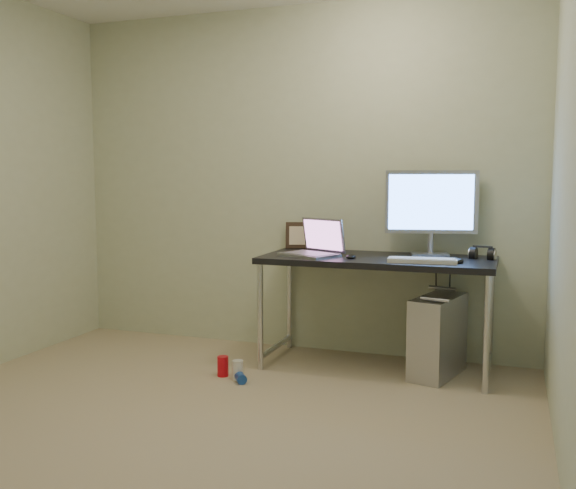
# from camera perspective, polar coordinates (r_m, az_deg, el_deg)

# --- Properties ---
(floor) EXTENTS (3.50, 3.50, 0.00)m
(floor) POSITION_cam_1_polar(r_m,az_deg,el_deg) (3.38, -9.46, -16.24)
(floor) COLOR tan
(floor) RESTS_ON ground
(wall_back) EXTENTS (3.50, 0.02, 2.50)m
(wall_back) POSITION_cam_1_polar(r_m,az_deg,el_deg) (4.73, 0.62, 5.73)
(wall_back) COLOR beige
(wall_back) RESTS_ON ground
(wall_right) EXTENTS (0.02, 3.50, 2.50)m
(wall_right) POSITION_cam_1_polar(r_m,az_deg,el_deg) (2.74, 24.17, 4.94)
(wall_right) COLOR beige
(wall_right) RESTS_ON ground
(desk) EXTENTS (1.51, 0.66, 0.75)m
(desk) POSITION_cam_1_polar(r_m,az_deg,el_deg) (4.28, 7.91, -2.20)
(desk) COLOR black
(desk) RESTS_ON ground
(tower_computer) EXTENTS (0.34, 0.53, 0.55)m
(tower_computer) POSITION_cam_1_polar(r_m,az_deg,el_deg) (4.26, 13.17, -7.93)
(tower_computer) COLOR #ADAEB3
(tower_computer) RESTS_ON ground
(cable_a) EXTENTS (0.01, 0.16, 0.69)m
(cable_a) POSITION_cam_1_polar(r_m,az_deg,el_deg) (4.54, 13.02, -5.24)
(cable_a) COLOR black
(cable_a) RESTS_ON ground
(cable_b) EXTENTS (0.02, 0.11, 0.71)m
(cable_b) POSITION_cam_1_polar(r_m,az_deg,el_deg) (4.52, 14.13, -5.59)
(cable_b) COLOR black
(cable_b) RESTS_ON ground
(can_red) EXTENTS (0.08, 0.08, 0.13)m
(can_red) POSITION_cam_1_polar(r_m,az_deg,el_deg) (4.21, -5.81, -10.71)
(can_red) COLOR red
(can_red) RESTS_ON ground
(can_white) EXTENTS (0.09, 0.09, 0.12)m
(can_white) POSITION_cam_1_polar(r_m,az_deg,el_deg) (4.13, -4.48, -11.06)
(can_white) COLOR silver
(can_white) RESTS_ON ground
(can_blue) EXTENTS (0.12, 0.13, 0.06)m
(can_blue) POSITION_cam_1_polar(r_m,az_deg,el_deg) (4.09, -4.26, -11.70)
(can_blue) COLOR #1A43A0
(can_blue) RESTS_ON ground
(laptop) EXTENTS (0.45, 0.42, 0.25)m
(laptop) POSITION_cam_1_polar(r_m,az_deg,el_deg) (4.30, 2.38, -0.21)
(laptop) COLOR #A6A7AD
(laptop) RESTS_ON desk
(monitor) EXTENTS (0.60, 0.23, 0.57)m
(monitor) POSITION_cam_1_polar(r_m,az_deg,el_deg) (4.37, 12.62, 3.36)
(monitor) COLOR #A6A7AD
(monitor) RESTS_ON desk
(keyboard) EXTENTS (0.43, 0.17, 0.03)m
(keyboard) POSITION_cam_1_polar(r_m,az_deg,el_deg) (4.04, 11.85, -1.39)
(keyboard) COLOR silver
(keyboard) RESTS_ON desk
(mouse_right) EXTENTS (0.09, 0.12, 0.04)m
(mouse_right) POSITION_cam_1_polar(r_m,az_deg,el_deg) (4.07, 14.84, -1.34)
(mouse_right) COLOR black
(mouse_right) RESTS_ON desk
(mouse_left) EXTENTS (0.08, 0.11, 0.03)m
(mouse_left) POSITION_cam_1_polar(r_m,az_deg,el_deg) (4.18, 5.61, -0.99)
(mouse_left) COLOR black
(mouse_left) RESTS_ON desk
(headphones) EXTENTS (0.17, 0.10, 0.11)m
(headphones) POSITION_cam_1_polar(r_m,az_deg,el_deg) (4.31, 16.90, -0.85)
(headphones) COLOR black
(headphones) RESTS_ON desk
(picture_frame) EXTENTS (0.25, 0.13, 0.20)m
(picture_frame) POSITION_cam_1_polar(r_m,az_deg,el_deg) (4.71, 1.28, 0.81)
(picture_frame) COLOR black
(picture_frame) RESTS_ON desk
(webcam) EXTENTS (0.04, 0.04, 0.11)m
(webcam) POSITION_cam_1_polar(r_m,az_deg,el_deg) (4.62, 3.77, 0.50)
(webcam) COLOR silver
(webcam) RESTS_ON desk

